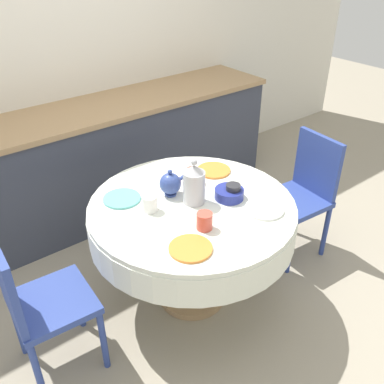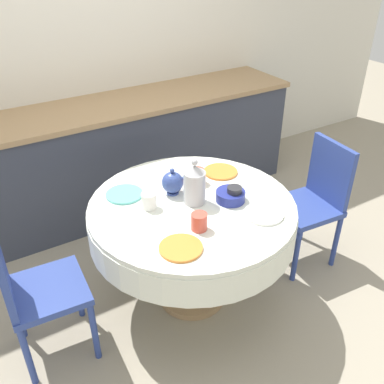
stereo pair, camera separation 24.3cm
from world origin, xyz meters
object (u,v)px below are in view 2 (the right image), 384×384
(chair_left, at_px, (314,197))
(chair_right, at_px, (31,286))
(teapot, at_px, (173,182))
(coffee_carafe, at_px, (195,184))

(chair_left, height_order, chair_right, same)
(teapot, bearing_deg, coffee_carafe, -67.87)
(chair_left, relative_size, coffee_carafe, 3.23)
(chair_right, distance_m, teapot, 0.96)
(chair_left, distance_m, coffee_carafe, 0.99)
(chair_left, distance_m, teapot, 1.06)
(chair_right, bearing_deg, chair_left, 89.50)
(chair_left, xyz_separation_m, coffee_carafe, (-0.92, 0.09, 0.35))
(chair_right, height_order, teapot, teapot)
(chair_left, bearing_deg, chair_right, 90.50)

